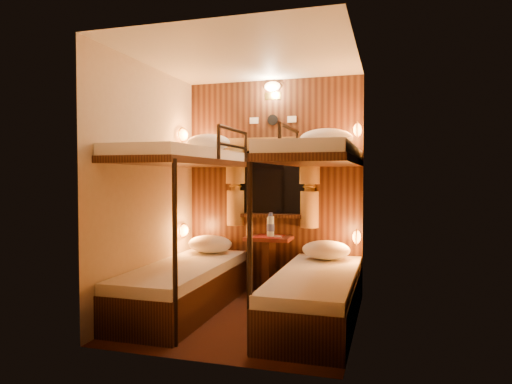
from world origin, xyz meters
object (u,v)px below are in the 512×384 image
(table, at_px, (269,258))
(bunk_left, at_px, (185,253))
(bottle_right, at_px, (270,227))
(bunk_right, at_px, (316,260))
(bottle_left, at_px, (271,226))

(table, bearing_deg, bunk_left, -129.67)
(table, distance_m, bottle_right, 0.34)
(bunk_right, relative_size, table, 2.90)
(bunk_left, bearing_deg, bottle_right, 50.73)
(bottle_left, relative_size, bottle_right, 1.08)
(bunk_right, xyz_separation_m, bottle_right, (-0.64, 0.80, 0.20))
(bunk_left, xyz_separation_m, bunk_right, (1.30, 0.00, 0.00))
(bunk_right, height_order, bottle_left, bunk_right)
(table, height_order, bottle_right, bottle_right)
(bottle_right, bearing_deg, bunk_left, -129.27)
(table, relative_size, bottle_left, 2.45)
(bunk_right, bearing_deg, bunk_left, 180.00)
(bottle_left, height_order, bottle_right, bottle_left)
(bottle_left, bearing_deg, bottle_right, 120.11)
(bunk_left, distance_m, table, 1.02)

